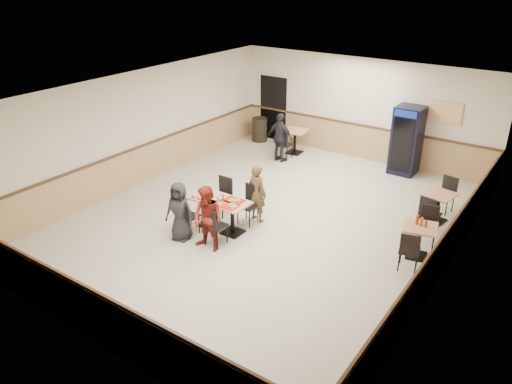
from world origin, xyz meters
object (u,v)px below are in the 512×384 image
Objects in this scene: diner_woman_left at (180,211)px; trash_bin at (260,129)px; lone_diner at (280,138)px; side_table_near at (419,237)px; diner_man_opposite at (257,193)px; pepsi_cooler at (407,140)px; back_table at (295,138)px; main_table at (220,210)px; side_table_far at (438,203)px; diner_woman_right at (208,219)px.

diner_woman_left is 6.74m from trash_bin.
lone_diner reaches higher than side_table_near.
diner_woman_left is 0.95× the size of diner_man_opposite.
diner_woman_left is 1.69× the size of side_table_near.
diner_man_opposite is (0.86, 1.65, 0.03)m from diner_woman_left.
side_table_near is 0.40× the size of pepsi_cooler.
back_table reaches higher than side_table_near.
main_table reaches higher than side_table_near.
diner_man_opposite reaches higher than back_table.
main_table is 0.99× the size of diner_man_opposite.
main_table is at bearing -111.11° from pepsi_cooler.
side_table_far is 6.98m from trash_bin.
diner_woman_right reaches higher than side_table_near.
back_table is (-0.72, 5.99, -0.16)m from diner_woman_left.
diner_man_opposite is 3.83m from lone_diner.
pepsi_cooler is 4.94m from trash_bin.
back_table is at bearing -172.84° from pepsi_cooler.
side_table_near is at bearing 154.92° from lone_diner.
side_table_near is 1.02× the size of back_table.
back_table is at bearing 143.60° from side_table_near.
diner_man_opposite is 1.75× the size of trash_bin.
lone_diner reaches higher than trash_bin.
diner_man_opposite is at bearing -171.32° from side_table_near.
pepsi_cooler is at bearing -100.00° from diner_man_opposite.
diner_man_opposite is 5.06m from pepsi_cooler.
diner_woman_left is at bearing -178.94° from diner_woman_right.
diner_woman_left is 0.68× the size of pepsi_cooler.
side_table_near is 1.00× the size of side_table_far.
diner_woman_right reaches higher than side_table_far.
main_table is at bearing 113.44° from diner_woman_right.
diner_woman_right reaches higher than main_table.
diner_woman_left is 1.86m from diner_man_opposite.
side_table_near is at bearing -31.70° from trash_bin.
trash_bin is (-4.91, -0.04, -0.57)m from pepsi_cooler.
lone_diner is (-1.15, 4.31, 0.26)m from main_table.
pepsi_cooler reaches higher than diner_man_opposite.
lone_diner is at bearing -55.15° from diner_man_opposite.
diner_woman_right is 4.27m from side_table_near.
diner_woman_left is 4.94m from side_table_near.
main_table is 0.96× the size of diner_woman_right.
main_table is 1.04× the size of diner_woman_left.
side_table_far is at bearing -22.10° from back_table.
side_table_far is at bearing 38.91° from main_table.
diner_man_opposite is (0.09, 1.64, -0.02)m from diner_woman_right.
diner_man_opposite reaches higher than diner_woman_left.
lone_diner is 2.00m from trash_bin.
main_table is 0.92m from diner_woman_right.
lone_diner reaches higher than diner_woman_right.
diner_woman_right is 1.86× the size of back_table.
diner_woman_right is 1.83× the size of side_table_far.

